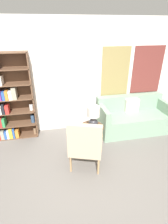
{
  "coord_description": "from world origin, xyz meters",
  "views": [
    {
      "loc": [
        -0.63,
        -2.08,
        2.49
      ],
      "look_at": [
        0.02,
        1.06,
        0.9
      ],
      "focal_mm": 28.0,
      "sensor_mm": 36.0,
      "label": 1
    }
  ],
  "objects": [
    {
      "name": "bookshelf",
      "position": [
        -1.6,
        1.85,
        0.96
      ],
      "size": [
        0.95,
        0.3,
        2.02
      ],
      "color": "brown",
      "rests_on": "ground_plane"
    },
    {
      "name": "couch",
      "position": [
        1.42,
        1.59,
        0.33
      ],
      "size": [
        1.77,
        0.83,
        0.87
      ],
      "color": "gray",
      "rests_on": "ground_plane"
    },
    {
      "name": "table_lamp",
      "position": [
        0.23,
        1.05,
        0.8
      ],
      "size": [
        0.26,
        0.26,
        0.49
      ],
      "color": "#2D2D33",
      "rests_on": "side_table"
    },
    {
      "name": "wall_back",
      "position": [
        0.05,
        2.03,
        1.35
      ],
      "size": [
        6.4,
        0.08,
        2.7
      ],
      "color": "silver",
      "rests_on": "ground_plane"
    },
    {
      "name": "side_table",
      "position": [
        0.2,
        1.09,
        0.46
      ],
      "size": [
        0.53,
        0.53,
        0.51
      ],
      "color": "brown",
      "rests_on": "ground_plane"
    },
    {
      "name": "ground_plane",
      "position": [
        0.0,
        0.0,
        0.0
      ],
      "size": [
        14.0,
        14.0,
        0.0
      ],
      "primitive_type": "plane",
      "color": "#66605B"
    },
    {
      "name": "armchair",
      "position": [
        -0.08,
        0.44,
        0.57
      ],
      "size": [
        0.75,
        0.75,
        1.03
      ],
      "color": "tan",
      "rests_on": "ground_plane"
    }
  ]
}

